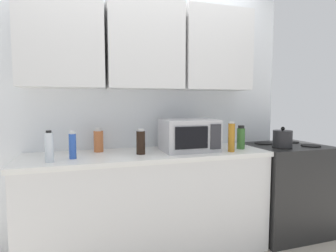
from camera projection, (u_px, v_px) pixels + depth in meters
wall_back_with_cabinets at (142, 76)px, 2.52m from camera, size 2.96×0.38×2.60m
counter_run at (149, 203)px, 2.39m from camera, size 2.09×0.63×0.90m
stove_range at (285, 188)px, 2.80m from camera, size 0.76×0.64×0.91m
kettle at (282, 139)px, 2.57m from camera, size 0.17×0.17×0.19m
microwave at (189, 135)px, 2.43m from camera, size 0.48×0.37×0.28m
bottle_spice_jar at (99, 141)px, 2.37m from camera, size 0.08×0.08×0.21m
bottle_soy_dark at (141, 142)px, 2.26m from camera, size 0.07×0.07×0.21m
bottle_blue_cleaner at (73, 146)px, 2.08m from camera, size 0.05×0.05×0.21m
bottle_green_oil at (241, 138)px, 2.53m from camera, size 0.07×0.07×0.22m
bottle_amber_vinegar at (231, 137)px, 2.37m from camera, size 0.06×0.06×0.26m
bottle_clear_tall at (49, 147)px, 1.95m from camera, size 0.06×0.06×0.23m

